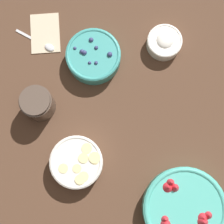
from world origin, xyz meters
The scene contains 8 objects.
ground_plane centered at (0.00, 0.00, 0.00)m, with size 4.00×4.00×0.00m, color #4C3323.
bowl_strawberries centered at (0.28, 0.19, 0.04)m, with size 0.23×0.23×0.08m.
bowl_blueberries centered at (-0.20, -0.02, 0.03)m, with size 0.16×0.16×0.06m.
bowl_bananas centered at (0.12, -0.10, 0.03)m, with size 0.15×0.15×0.06m.
bowl_cream centered at (-0.22, 0.20, 0.03)m, with size 0.11×0.11×0.05m.
jar_chocolate centered at (-0.06, -0.19, 0.04)m, with size 0.09×0.09×0.09m.
napkin centered at (-0.30, -0.16, 0.00)m, with size 0.13×0.09×0.01m.
spoon centered at (-0.26, -0.17, 0.00)m, with size 0.09×0.12×0.01m.
Camera 1 is at (0.17, -0.00, 1.11)m, focal length 60.00 mm.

